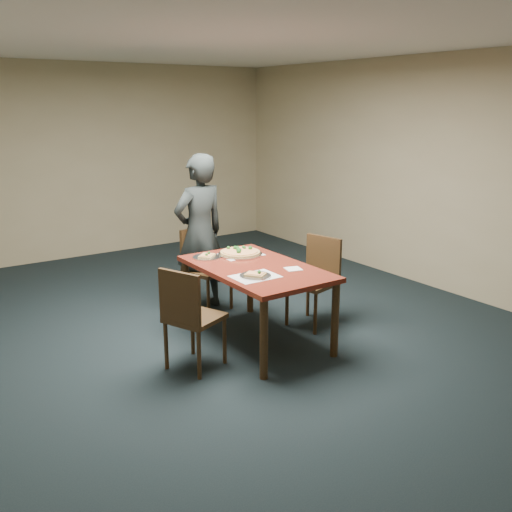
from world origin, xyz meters
TOP-DOWN VIEW (x-y plane):
  - ground at (0.00, 0.00)m, footprint 8.00×8.00m
  - room_shell at (0.00, 0.00)m, footprint 8.00×8.00m
  - dining_table at (0.22, -0.08)m, footprint 0.90×1.50m
  - chair_far at (0.25, 1.00)m, footprint 0.52×0.52m
  - chair_left at (-0.59, -0.27)m, footprint 0.55×0.55m
  - chair_right at (1.00, -0.05)m, footprint 0.51×0.51m
  - diner at (0.24, 1.04)m, footprint 0.67×0.48m
  - placemat_main at (0.33, 0.36)m, footprint 0.42×0.32m
  - placemat_near at (0.04, -0.35)m, footprint 0.40×0.30m
  - pizza_pan at (0.33, 0.36)m, footprint 0.45×0.45m
  - slice_plate_near at (0.04, -0.35)m, footprint 0.28×0.28m
  - slice_plate_far at (-0.00, 0.45)m, footprint 0.28×0.28m
  - napkin at (0.45, -0.35)m, footprint 0.17×0.17m

SIDE VIEW (x-z plane):
  - ground at x=0.00m, z-range 0.00..0.00m
  - chair_far at x=0.25m, z-range 0.06..0.97m
  - chair_left at x=-0.59m, z-range 0.06..0.97m
  - chair_right at x=1.00m, z-range 0.06..0.97m
  - dining_table at x=0.22m, z-range 0.28..1.03m
  - placemat_main at x=0.33m, z-range 0.75..0.75m
  - placemat_near at x=0.04m, z-range 0.75..0.75m
  - napkin at x=0.45m, z-range 0.75..0.76m
  - slice_plate_far at x=0.00m, z-range 0.73..0.79m
  - slice_plate_near at x=0.04m, z-range 0.74..0.79m
  - pizza_pan at x=0.33m, z-range 0.74..0.81m
  - diner at x=0.24m, z-range 0.00..1.72m
  - room_shell at x=0.00m, z-range -2.26..5.74m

